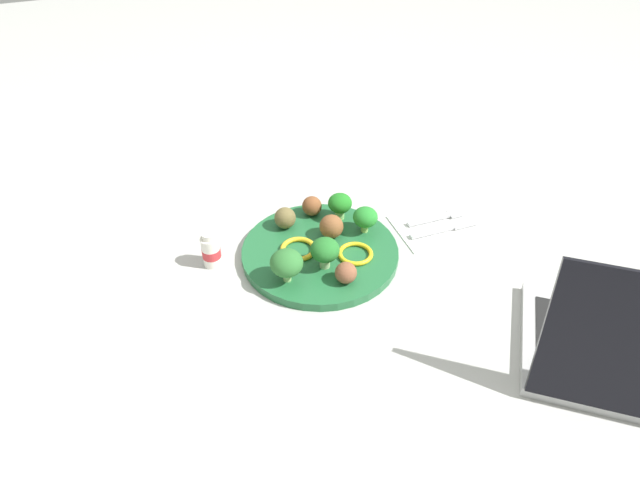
% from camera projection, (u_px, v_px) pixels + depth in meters
% --- Properties ---
extents(ground_plane, '(4.00, 4.00, 0.00)m').
position_uv_depth(ground_plane, '(320.00, 256.00, 0.97)').
color(ground_plane, '#B2B2AD').
extents(plate, '(0.28, 0.28, 0.02)m').
position_uv_depth(plate, '(320.00, 252.00, 0.97)').
color(plate, '#236638').
rests_on(plate, ground_plane).
extents(broccoli_floret_center, '(0.05, 0.05, 0.06)m').
position_uv_depth(broccoli_floret_center, '(287.00, 263.00, 0.87)').
color(broccoli_floret_center, '#96C875').
rests_on(broccoli_floret_center, plate).
extents(broccoli_floret_front_left, '(0.05, 0.05, 0.06)m').
position_uv_depth(broccoli_floret_front_left, '(325.00, 250.00, 0.90)').
color(broccoli_floret_front_left, '#98BD7E').
rests_on(broccoli_floret_front_left, plate).
extents(broccoli_floret_far_rim, '(0.05, 0.05, 0.05)m').
position_uv_depth(broccoli_floret_far_rim, '(340.00, 204.00, 1.01)').
color(broccoli_floret_far_rim, '#8CC66B').
rests_on(broccoli_floret_far_rim, plate).
extents(broccoli_floret_back_left, '(0.05, 0.05, 0.05)m').
position_uv_depth(broccoli_floret_back_left, '(365.00, 217.00, 0.98)').
color(broccoli_floret_back_left, '#9BCD68').
rests_on(broccoli_floret_back_left, plate).
extents(meatball_mid_right, '(0.04, 0.04, 0.04)m').
position_uv_depth(meatball_mid_right, '(312.00, 206.00, 1.03)').
color(meatball_mid_right, brown).
rests_on(meatball_mid_right, plate).
extents(meatball_front_left, '(0.04, 0.04, 0.04)m').
position_uv_depth(meatball_front_left, '(285.00, 218.00, 1.00)').
color(meatball_front_left, brown).
rests_on(meatball_front_left, plate).
extents(meatball_back_left, '(0.04, 0.04, 0.04)m').
position_uv_depth(meatball_back_left, '(346.00, 273.00, 0.88)').
color(meatball_back_left, brown).
rests_on(meatball_back_left, plate).
extents(meatball_mid_left, '(0.04, 0.04, 0.04)m').
position_uv_depth(meatball_mid_left, '(331.00, 226.00, 0.98)').
color(meatball_mid_left, brown).
rests_on(meatball_mid_left, plate).
extents(pepper_ring_far_rim, '(0.09, 0.09, 0.01)m').
position_uv_depth(pepper_ring_far_rim, '(298.00, 249.00, 0.95)').
color(pepper_ring_far_rim, yellow).
rests_on(pepper_ring_far_rim, plate).
extents(pepper_ring_back_right, '(0.08, 0.08, 0.01)m').
position_uv_depth(pepper_ring_back_right, '(355.00, 254.00, 0.94)').
color(pepper_ring_back_right, yellow).
rests_on(pepper_ring_back_right, plate).
extents(napkin, '(0.18, 0.13, 0.01)m').
position_uv_depth(napkin, '(440.00, 225.00, 1.04)').
color(napkin, white).
rests_on(napkin, ground_plane).
extents(fork, '(0.12, 0.02, 0.01)m').
position_uv_depth(fork, '(439.00, 217.00, 1.05)').
color(fork, silver).
rests_on(fork, napkin).
extents(knife, '(0.15, 0.02, 0.01)m').
position_uv_depth(knife, '(448.00, 228.00, 1.02)').
color(knife, silver).
rests_on(knife, napkin).
extents(yogurt_bottle, '(0.03, 0.03, 0.07)m').
position_uv_depth(yogurt_bottle, '(211.00, 251.00, 0.93)').
color(yogurt_bottle, white).
rests_on(yogurt_bottle, ground_plane).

